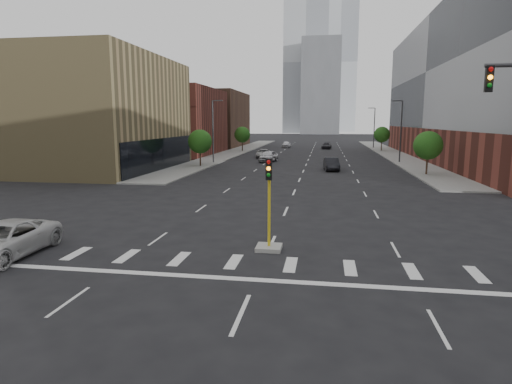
% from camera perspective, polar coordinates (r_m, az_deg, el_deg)
% --- Properties ---
extents(ground, '(400.00, 400.00, 0.00)m').
position_cam_1_polar(ground, '(12.51, -3.90, -19.77)').
color(ground, black).
rests_on(ground, ground).
extents(sidewalk_left_far, '(5.00, 92.00, 0.15)m').
position_cam_1_polar(sidewalk_left_far, '(86.63, -2.61, 5.44)').
color(sidewalk_left_far, gray).
rests_on(sidewalk_left_far, ground).
extents(sidewalk_right_far, '(5.00, 92.00, 0.15)m').
position_cam_1_polar(sidewalk_right_far, '(85.76, 17.51, 4.97)').
color(sidewalk_right_far, gray).
rests_on(sidewalk_right_far, ground).
extents(building_left_mid, '(20.00, 24.00, 14.00)m').
position_cam_1_polar(building_left_mid, '(58.86, -21.89, 9.64)').
color(building_left_mid, '#988556').
rests_on(building_left_mid, ground).
extents(building_left_far_a, '(20.00, 22.00, 12.00)m').
position_cam_1_polar(building_left_far_a, '(82.30, -12.46, 9.15)').
color(building_left_far_a, brown).
rests_on(building_left_far_a, ground).
extents(building_left_far_b, '(20.00, 24.00, 13.00)m').
position_cam_1_polar(building_left_far_b, '(106.93, -7.31, 9.57)').
color(building_left_far_b, brown).
rests_on(building_left_far_b, ground).
extents(building_right_main, '(24.00, 70.00, 22.00)m').
position_cam_1_polar(building_right_main, '(75.77, 30.66, 11.86)').
color(building_right_main, brown).
rests_on(building_right_main, ground).
extents(tower_left, '(22.00, 22.00, 70.00)m').
position_cam_1_polar(tower_left, '(232.67, 6.71, 16.51)').
color(tower_left, '#B2B7BC').
rests_on(tower_left, ground).
extents(tower_right, '(20.00, 20.00, 80.00)m').
position_cam_1_polar(tower_right, '(272.85, 11.05, 16.40)').
color(tower_right, '#B2B7BC').
rests_on(tower_right, ground).
extents(tower_mid, '(18.00, 18.00, 44.00)m').
position_cam_1_polar(tower_mid, '(211.24, 8.63, 13.65)').
color(tower_mid, slate).
rests_on(tower_mid, ground).
extents(median_traffic_signal, '(1.20, 1.20, 4.40)m').
position_cam_1_polar(median_traffic_signal, '(20.41, 1.74, -5.11)').
color(median_traffic_signal, '#999993').
rests_on(median_traffic_signal, ground).
extents(streetlight_right_a, '(1.60, 0.22, 9.07)m').
position_cam_1_polar(streetlight_right_a, '(66.54, 18.70, 8.01)').
color(streetlight_right_a, '#2D2D30').
rests_on(streetlight_right_a, ground).
extents(streetlight_right_b, '(1.60, 0.22, 9.07)m').
position_cam_1_polar(streetlight_right_b, '(101.22, 15.44, 8.48)').
color(streetlight_right_b, '#2D2D30').
rests_on(streetlight_right_b, ground).
extents(streetlight_left, '(1.60, 0.22, 9.07)m').
position_cam_1_polar(streetlight_left, '(62.69, -5.68, 8.40)').
color(streetlight_left, '#2D2D30').
rests_on(streetlight_left, ground).
extents(tree_left_near, '(3.20, 3.20, 4.85)m').
position_cam_1_polar(tree_left_near, '(58.09, -7.48, 6.69)').
color(tree_left_near, '#382619').
rests_on(tree_left_near, ground).
extents(tree_left_far, '(3.20, 3.20, 4.85)m').
position_cam_1_polar(tree_left_far, '(87.25, -1.84, 7.65)').
color(tree_left_far, '#382619').
rests_on(tree_left_far, ground).
extents(tree_right_near, '(3.20, 3.20, 4.85)m').
position_cam_1_polar(tree_right_near, '(51.99, 21.96, 5.77)').
color(tree_right_near, '#382619').
rests_on(tree_right_near, ground).
extents(tree_right_far, '(3.20, 3.20, 4.85)m').
position_cam_1_polar(tree_right_far, '(91.39, 16.45, 7.36)').
color(tree_right_far, '#382619').
rests_on(tree_right_far, ground).
extents(car_near_left, '(2.79, 5.22, 1.69)m').
position_cam_1_polar(car_near_left, '(64.95, 1.68, 4.79)').
color(car_near_left, silver).
rests_on(car_near_left, ground).
extents(car_mid_right, '(2.09, 4.96, 1.59)m').
position_cam_1_polar(car_mid_right, '(54.46, 10.02, 3.70)').
color(car_mid_right, black).
rests_on(car_mid_right, ground).
extents(car_far_left, '(2.99, 5.42, 1.44)m').
position_cam_1_polar(car_far_left, '(71.98, 1.00, 5.15)').
color(car_far_left, '#B3B3B3').
rests_on(car_far_left, ground).
extents(car_deep_right, '(2.35, 4.88, 1.37)m').
position_cam_1_polar(car_deep_right, '(96.69, 9.40, 6.10)').
color(car_deep_right, black).
rests_on(car_deep_right, ground).
extents(car_distant, '(1.86, 4.43, 1.50)m').
position_cam_1_polar(car_distant, '(101.00, 4.08, 6.37)').
color(car_distant, silver).
rests_on(car_distant, ground).
extents(parked_minivan, '(2.77, 5.76, 1.58)m').
position_cam_1_polar(parked_minivan, '(22.51, -30.60, -5.55)').
color(parked_minivan, '#BABABA').
rests_on(parked_minivan, ground).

